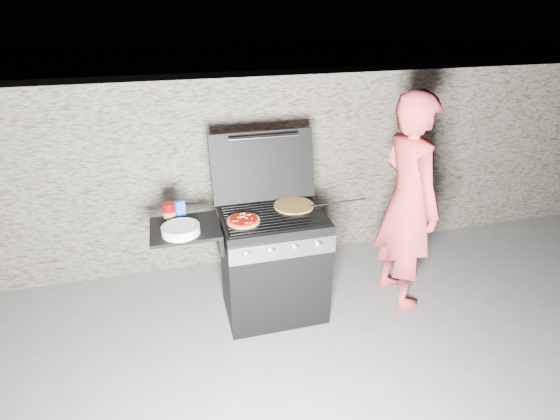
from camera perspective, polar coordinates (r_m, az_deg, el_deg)
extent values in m
plane|color=#636160|center=(3.84, -0.74, -12.93)|extent=(50.00, 50.00, 0.00)
cube|color=gray|center=(4.28, -4.27, 5.33)|extent=(8.00, 0.35, 1.80)
cylinder|color=#C08F43|center=(3.47, 1.83, 0.59)|extent=(0.33, 0.33, 0.02)
cylinder|color=#730005|center=(3.35, -14.26, -0.25)|extent=(0.11, 0.11, 0.14)
cube|color=#1F50B4|center=(3.36, -12.90, 0.01)|extent=(0.08, 0.06, 0.15)
cylinder|color=white|center=(3.17, -12.83, -2.52)|extent=(0.29, 0.29, 0.06)
imported|color=#D43D40|center=(3.68, 16.37, 0.88)|extent=(0.49, 0.70, 1.82)
cylinder|color=black|center=(3.45, 7.05, 0.98)|extent=(0.48, 0.15, 0.10)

